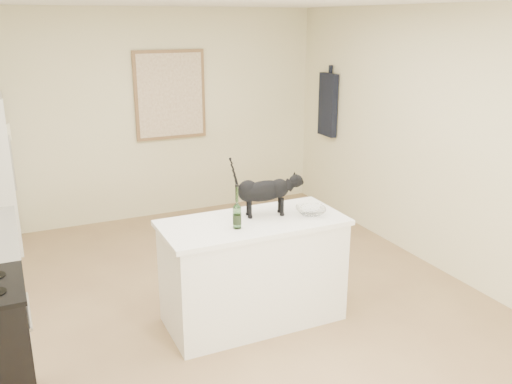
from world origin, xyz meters
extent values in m
plane|color=#9B7C52|center=(0.00, 0.00, 0.00)|extent=(5.50, 5.50, 0.00)
plane|color=beige|center=(0.00, 2.75, 1.30)|extent=(4.50, 0.00, 4.50)
plane|color=beige|center=(0.00, -2.75, 1.30)|extent=(4.50, 0.00, 4.50)
plane|color=beige|center=(2.25, 0.00, 1.30)|extent=(0.00, 5.50, 5.50)
cube|color=white|center=(0.10, -0.20, 0.43)|extent=(1.44, 0.67, 0.86)
cube|color=white|center=(0.10, -0.20, 0.88)|extent=(1.50, 0.70, 0.04)
cube|color=brown|center=(0.30, 2.72, 1.55)|extent=(0.90, 0.03, 1.10)
cube|color=beige|center=(0.30, 2.70, 1.55)|extent=(0.82, 0.00, 1.02)
cube|color=black|center=(2.19, 2.05, 1.40)|extent=(0.08, 0.34, 0.80)
cylinder|color=#296327|center=(-0.08, -0.31, 1.05)|extent=(0.09, 0.09, 0.31)
imported|color=white|center=(0.59, -0.28, 0.93)|extent=(0.33, 0.33, 0.06)
cube|color=white|center=(-1.60, 2.33, 1.30)|extent=(0.06, 0.14, 0.19)
camera|label=1|loc=(-1.64, -4.00, 2.45)|focal=38.70mm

